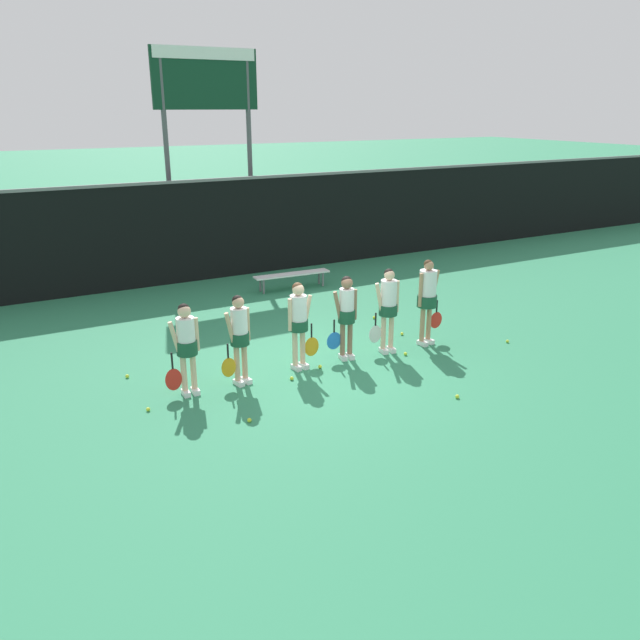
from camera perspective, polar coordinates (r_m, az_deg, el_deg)
The scene contains 21 objects.
ground_plane at distance 12.05m, azimuth -0.15°, elevation -4.10°, with size 140.00×140.00×0.00m, color #2D7F56.
fence_windscreen at distance 17.93m, azimuth -11.03°, elevation 8.04°, with size 60.00×0.08×2.84m.
scoreboard at distance 18.66m, azimuth -10.31°, elevation 18.90°, with size 3.01×0.15×6.25m.
bench_courtside at distance 16.98m, azimuth -2.58°, elevation 4.10°, with size 2.14×0.47×0.42m.
player_0 at distance 10.74m, azimuth -12.15°, elevation -1.98°, with size 0.64×0.35×1.63m.
player_1 at distance 10.99m, azimuth -7.40°, elevation -1.19°, with size 0.60×0.34×1.65m.
player_2 at distance 11.55m, azimuth -1.95°, elevation 0.15°, with size 0.65×0.36×1.69m.
player_3 at distance 12.02m, azimuth 2.42°, elevation 0.84°, with size 0.63×0.33×1.67m.
player_4 at distance 12.40m, azimuth 6.24°, elevation 1.50°, with size 0.65×0.37×1.73m.
player_5 at distance 12.94m, azimuth 9.80°, elevation 2.30°, with size 0.69×0.41×1.80m.
tennis_ball_0 at distance 10.96m, azimuth 12.44°, elevation -6.85°, with size 0.07×0.07×0.07m, color #CCE033.
tennis_ball_1 at distance 10.01m, azimuth -6.48°, elevation -9.09°, with size 0.07×0.07×0.07m, color #CCE033.
tennis_ball_2 at distance 11.40m, azimuth -2.59°, elevation -5.35°, with size 0.07×0.07×0.07m, color #CCE033.
tennis_ball_3 at distance 13.72m, azimuth 16.76°, elevation -1.88°, with size 0.06×0.06×0.06m, color #CCE033.
tennis_ball_4 at distance 10.66m, azimuth -15.44°, elevation -7.88°, with size 0.07×0.07×0.07m, color #CCE033.
tennis_ball_5 at distance 13.68m, azimuth 7.51°, elevation -1.25°, with size 0.07×0.07×0.07m, color #CCE033.
tennis_ball_6 at distance 11.87m, azimuth -0.00°, elevation -4.29°, with size 0.07×0.07×0.07m, color #CCE033.
tennis_ball_7 at distance 12.59m, azimuth 7.82°, elevation -3.08°, with size 0.07×0.07×0.07m, color #CCE033.
tennis_ball_8 at distance 15.34m, azimuth 9.91°, elevation 0.88°, with size 0.07×0.07×0.07m, color #CCE033.
tennis_ball_9 at distance 14.65m, azimuth 4.97°, elevation 0.23°, with size 0.07×0.07×0.07m, color #CCE033.
tennis_ball_10 at distance 12.01m, azimuth -17.21°, elevation -4.93°, with size 0.07×0.07×0.07m, color #CCE033.
Camera 1 is at (-5.26, -9.76, 4.72)m, focal length 35.00 mm.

